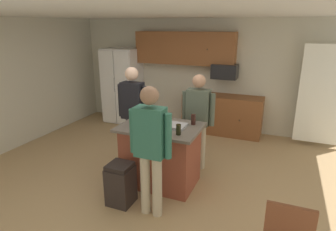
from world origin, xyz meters
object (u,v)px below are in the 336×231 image
person_guest_by_door (198,116)px  trash_bin (121,184)px  person_guest_right (133,109)px  glass_short_whisky (193,119)px  microwave_over_range (225,71)px  glass_stout_tall (179,130)px  kitchen_island (161,155)px  glass_pilsner (145,122)px  serving_tray (171,125)px  mug_ceramic_white (151,121)px  refrigerator (123,86)px  mug_blue_stoneware (134,124)px  tumbler_amber (145,117)px  person_elder_center (150,144)px  glass_dark_ale (154,126)px

person_guest_by_door → trash_bin: size_ratio=2.74×
person_guest_right → glass_short_whisky: size_ratio=11.03×
microwave_over_range → glass_short_whisky: 2.43m
glass_stout_tall → trash_bin: 1.12m
glass_short_whisky → kitchen_island: bearing=-149.5°
glass_pilsner → serving_tray: glass_pilsner is taller
glass_short_whisky → mug_ceramic_white: glass_short_whisky is taller
serving_tray → refrigerator: bearing=133.3°
refrigerator → glass_stout_tall: size_ratio=12.56×
glass_pilsner → serving_tray: 0.40m
microwave_over_range → mug_ceramic_white: size_ratio=4.26×
mug_blue_stoneware → glass_pilsner: 0.17m
glass_pilsner → person_guest_by_door: bearing=56.2°
kitchen_island → serving_tray: (0.17, 0.03, 0.50)m
glass_stout_tall → glass_pilsner: bearing=168.8°
tumbler_amber → person_guest_right: bearing=139.7°
mug_ceramic_white → kitchen_island: bearing=-0.8°
microwave_over_range → serving_tray: (-0.24, -2.62, -0.46)m
microwave_over_range → person_elder_center: bearing=-93.4°
person_guest_by_door → person_guest_right: (-1.12, -0.23, 0.06)m
person_elder_center → glass_pilsner: 0.76m
person_elder_center → person_guest_right: bearing=22.2°
serving_tray → person_guest_by_door: bearing=73.2°
microwave_over_range → glass_pilsner: microwave_over_range is taller
kitchen_island → tumbler_amber: 0.65m
mug_blue_stoneware → glass_dark_ale: glass_dark_ale is taller
glass_stout_tall → refrigerator: bearing=132.8°
person_guest_by_door → glass_short_whisky: bearing=35.0°
mug_blue_stoneware → glass_pilsner: (0.15, 0.07, 0.02)m
glass_dark_ale → serving_tray: 0.31m
glass_pilsner → glass_dark_ale: bearing=-27.2°
glass_stout_tall → tumbler_amber: size_ratio=1.04×
microwave_over_range → tumbler_amber: size_ratio=3.85×
glass_dark_ale → trash_bin: glass_dark_ale is taller
trash_bin → microwave_over_range: bearing=78.2°
kitchen_island → person_elder_center: size_ratio=0.70×
tumbler_amber → refrigerator: bearing=127.9°
kitchen_island → person_elder_center: person_elder_center is taller
glass_stout_tall → trash_bin: bearing=-144.6°
mug_blue_stoneware → mug_ceramic_white: bearing=47.0°
person_guest_by_door → glass_stout_tall: person_guest_by_door is taller
glass_pilsner → mug_ceramic_white: size_ratio=1.15×
refrigerator → mug_blue_stoneware: bearing=-55.9°
person_guest_right → serving_tray: size_ratio=4.00×
glass_pilsner → tumbler_amber: 0.28m
refrigerator → serving_tray: size_ratio=4.30×
person_guest_right → mug_ceramic_white: (0.59, -0.49, -0.00)m
person_elder_center → serving_tray: (-0.04, 0.81, -0.02)m
person_guest_right → tumbler_amber: bearing=-6.8°
mug_ceramic_white → glass_short_whisky: bearing=23.2°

